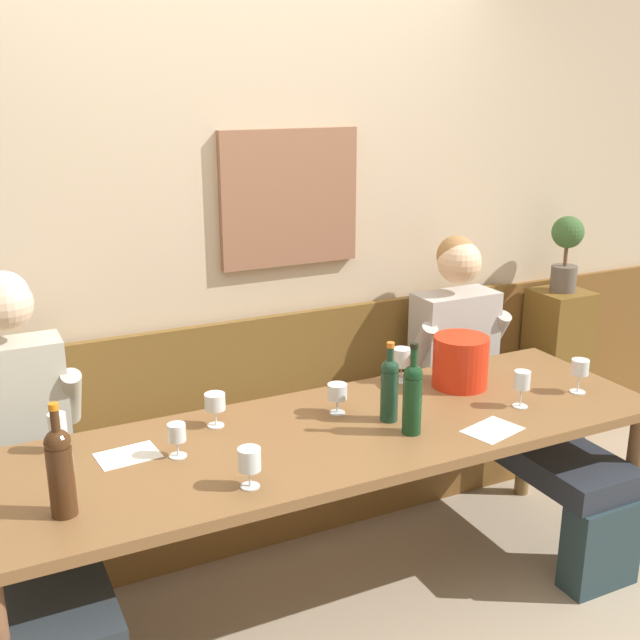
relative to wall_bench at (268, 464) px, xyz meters
The scene contains 23 objects.
ground_plane 0.88m from the wall_bench, 90.00° to the right, with size 6.80×6.80×0.02m, color tan.
room_wall_back 1.15m from the wall_bench, 89.49° to the left, with size 6.80×0.12×2.80m.
wood_wainscot_panel 0.28m from the wall_bench, 90.00° to the left, with size 6.80×0.03×0.92m, color brown.
wall_bench is the anchor object (origin of this frame).
dining_table 0.78m from the wall_bench, 90.00° to the right, with size 2.61×0.80×0.74m.
person_center_left_seat 1.16m from the wall_bench, 161.33° to the right, with size 0.47×1.24×1.32m.
person_left_seat 1.13m from the wall_bench, 19.32° to the right, with size 0.52×1.24×1.27m.
ice_bucket 1.03m from the wall_bench, 37.43° to the right, with size 0.24×0.24×0.22m, color red.
wine_bottle_green_tall 1.45m from the wall_bench, 139.84° to the right, with size 0.08×0.08×0.36m.
wine_bottle_amber_mid 1.05m from the wall_bench, 73.58° to the right, with size 0.07×0.07×0.35m.
wine_bottle_clear_water 0.94m from the wall_bench, 71.75° to the right, with size 0.07×0.07×0.32m.
wine_glass_mid_left 1.17m from the wall_bench, 115.13° to the right, with size 0.08×0.08×0.14m.
wine_glass_left_end 0.77m from the wall_bench, 81.68° to the right, with size 0.08×0.08×0.12m.
wine_glass_center_rear 0.83m from the wall_bench, 37.30° to the right, with size 0.08×0.08×0.15m.
wine_glass_center_front 0.81m from the wall_bench, 130.85° to the right, with size 0.08×0.08×0.13m.
wine_glass_right_end 1.17m from the wall_bench, 156.81° to the right, with size 0.07×0.07×0.14m.
wine_glass_near_bucket 1.46m from the wall_bench, 36.50° to the right, with size 0.07×0.07×0.14m.
wine_glass_by_bottle 1.02m from the wall_bench, 133.08° to the right, with size 0.06×0.06×0.12m.
wine_glass_mid_right 1.25m from the wall_bench, 46.69° to the right, with size 0.07×0.07×0.15m.
tasting_sheet_left_guest 1.17m from the wall_bench, 60.67° to the right, with size 0.21×0.15×0.00m, color white.
tasting_sheet_right_guest 1.03m from the wall_bench, 143.70° to the right, with size 0.21×0.15×0.00m, color white.
corner_pedestal 1.76m from the wall_bench, ahead, with size 0.28×0.28×0.90m, color brown.
potted_plant 1.95m from the wall_bench, ahead, with size 0.17×0.17×0.41m.
Camera 1 is at (-1.22, -2.22, 1.99)m, focal length 43.74 mm.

